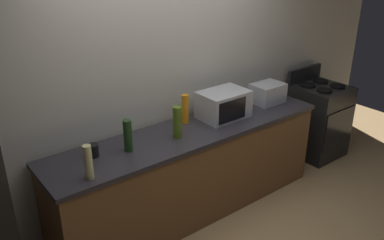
# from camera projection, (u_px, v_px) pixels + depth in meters

# --- Properties ---
(ground_plane) EXTENTS (8.00, 8.00, 0.00)m
(ground_plane) POSITION_uv_depth(u_px,v_px,m) (218.00, 230.00, 3.84)
(ground_plane) COLOR tan
(back_wall) EXTENTS (6.40, 0.10, 2.70)m
(back_wall) POSITION_uv_depth(u_px,v_px,m) (166.00, 73.00, 3.88)
(back_wall) COLOR beige
(back_wall) RESTS_ON ground_plane
(counter_run) EXTENTS (2.84, 0.64, 0.90)m
(counter_run) POSITION_uv_depth(u_px,v_px,m) (192.00, 171.00, 3.95)
(counter_run) COLOR brown
(counter_run) RESTS_ON ground_plane
(stove_range) EXTENTS (0.60, 0.61, 1.08)m
(stove_range) POSITION_uv_depth(u_px,v_px,m) (318.00, 120.00, 5.07)
(stove_range) COLOR black
(stove_range) RESTS_ON ground_plane
(microwave) EXTENTS (0.48, 0.35, 0.27)m
(microwave) POSITION_uv_depth(u_px,v_px,m) (224.00, 104.00, 3.99)
(microwave) COLOR #B7BABF
(microwave) RESTS_ON counter_run
(toaster_oven) EXTENTS (0.34, 0.26, 0.21)m
(toaster_oven) POSITION_uv_depth(u_px,v_px,m) (267.00, 93.00, 4.38)
(toaster_oven) COLOR #B7BABF
(toaster_oven) RESTS_ON counter_run
(bottle_dish_soap) EXTENTS (0.07, 0.07, 0.28)m
(bottle_dish_soap) POSITION_uv_depth(u_px,v_px,m) (185.00, 109.00, 3.87)
(bottle_dish_soap) COLOR orange
(bottle_dish_soap) RESTS_ON counter_run
(bottle_olive_oil) EXTENTS (0.08, 0.08, 0.29)m
(bottle_olive_oil) POSITION_uv_depth(u_px,v_px,m) (177.00, 122.00, 3.57)
(bottle_olive_oil) COLOR #4C6B19
(bottle_olive_oil) RESTS_ON counter_run
(bottle_wine) EXTENTS (0.07, 0.07, 0.28)m
(bottle_wine) POSITION_uv_depth(u_px,v_px,m) (128.00, 136.00, 3.34)
(bottle_wine) COLOR #1E3F19
(bottle_wine) RESTS_ON counter_run
(bottle_vinegar) EXTENTS (0.06, 0.06, 0.27)m
(bottle_vinegar) POSITION_uv_depth(u_px,v_px,m) (88.00, 162.00, 2.94)
(bottle_vinegar) COLOR beige
(bottle_vinegar) RESTS_ON counter_run
(mug_black) EXTENTS (0.09, 0.09, 0.11)m
(mug_black) POSITION_uv_depth(u_px,v_px,m) (93.00, 151.00, 3.28)
(mug_black) COLOR black
(mug_black) RESTS_ON counter_run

